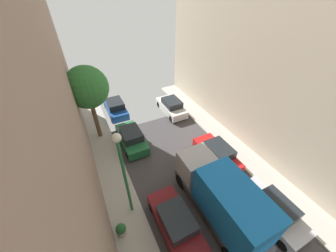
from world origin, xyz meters
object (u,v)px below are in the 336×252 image
at_px(parked_car_right_2, 272,210).
at_px(parked_car_right_4, 171,106).
at_px(parked_car_left_4, 131,138).
at_px(parked_car_left_3, 176,222).
at_px(street_tree_2, 87,88).
at_px(lamp_post, 123,167).
at_px(delivery_truck, 222,197).
at_px(parked_car_right_3, 217,154).
at_px(potted_plant_5, 121,230).
at_px(parked_car_left_5, 116,108).

distance_m(parked_car_right_2, parked_car_right_4, 12.85).
bearing_deg(parked_car_left_4, parked_car_left_3, -90.00).
bearing_deg(street_tree_2, lamp_post, -87.26).
bearing_deg(delivery_truck, parked_car_right_3, 52.89).
distance_m(parked_car_left_3, potted_plant_5, 3.03).
relative_size(parked_car_right_3, parked_car_right_4, 1.00).
relative_size(street_tree_2, lamp_post, 1.06).
bearing_deg(parked_car_left_3, parked_car_left_4, 90.00).
distance_m(parked_car_right_3, street_tree_2, 11.24).
bearing_deg(parked_car_right_4, lamp_post, -129.60).
bearing_deg(street_tree_2, parked_car_left_3, -77.42).
xyz_separation_m(parked_car_right_4, street_tree_2, (-7.69, -0.71, 4.19)).
bearing_deg(delivery_truck, potted_plant_5, 165.75).
xyz_separation_m(parked_car_left_4, parked_car_right_4, (5.40, 2.98, 0.00)).
bearing_deg(lamp_post, parked_car_right_4, 50.40).
distance_m(parked_car_left_3, parked_car_right_3, 6.28).
xyz_separation_m(parked_car_left_4, lamp_post, (-1.90, -5.84, 3.39)).
height_order(delivery_truck, lamp_post, lamp_post).
bearing_deg(street_tree_2, parked_car_left_5, 54.06).
distance_m(parked_car_left_4, street_tree_2, 5.28).
relative_size(parked_car_left_4, street_tree_2, 0.65).
distance_m(parked_car_left_3, parked_car_left_5, 13.41).
distance_m(delivery_truck, potted_plant_5, 5.84).
height_order(parked_car_right_2, street_tree_2, street_tree_2).
relative_size(delivery_truck, street_tree_2, 1.02).
distance_m(parked_car_right_4, potted_plant_5, 12.90).
height_order(parked_car_right_3, parked_car_right_4, same).
bearing_deg(parked_car_right_4, parked_car_left_4, -151.12).
height_order(parked_car_left_5, potted_plant_5, parked_car_left_5).
bearing_deg(parked_car_left_5, parked_car_right_3, -62.11).
bearing_deg(lamp_post, street_tree_2, 92.74).
bearing_deg(parked_car_left_3, potted_plant_5, 159.80).
bearing_deg(parked_car_left_3, delivery_truck, -7.64).
xyz_separation_m(parked_car_left_4, parked_car_right_2, (5.40, -9.87, 0.00)).
height_order(parked_car_left_4, parked_car_right_2, same).
height_order(parked_car_right_3, delivery_truck, delivery_truck).
height_order(parked_car_left_4, parked_car_right_3, same).
relative_size(parked_car_right_4, potted_plant_5, 5.19).
height_order(parked_car_right_3, street_tree_2, street_tree_2).
distance_m(parked_car_left_4, parked_car_right_3, 7.21).
distance_m(parked_car_right_2, lamp_post, 9.00).
xyz_separation_m(parked_car_right_2, parked_car_right_3, (0.00, 5.09, 0.00)).
bearing_deg(parked_car_left_4, lamp_post, -108.01).
bearing_deg(delivery_truck, parked_car_left_4, 107.93).
xyz_separation_m(parked_car_left_4, delivery_truck, (2.70, -8.35, 1.07)).
relative_size(parked_car_right_3, lamp_post, 0.69).
distance_m(parked_car_right_4, street_tree_2, 8.78).
distance_m(parked_car_left_5, parked_car_right_2, 16.22).
relative_size(potted_plant_5, lamp_post, 0.13).
bearing_deg(parked_car_right_2, parked_car_left_4, 118.68).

